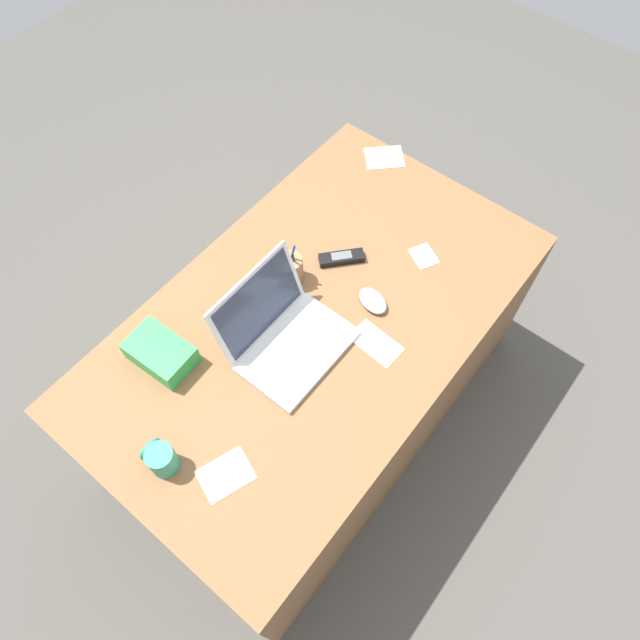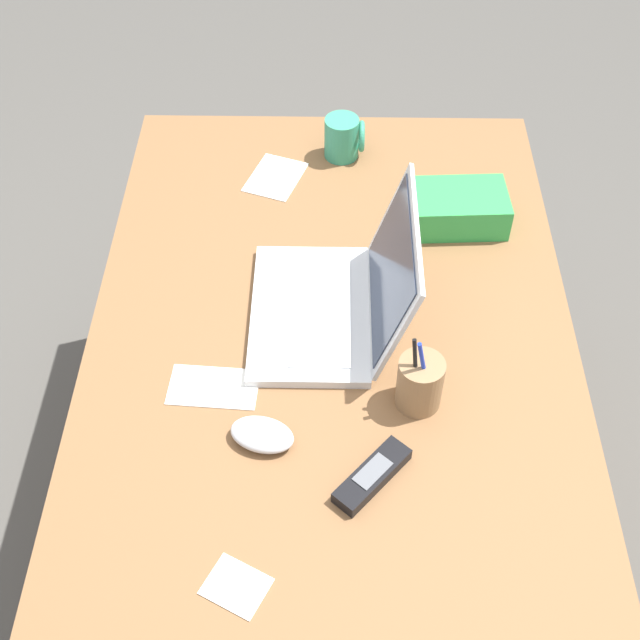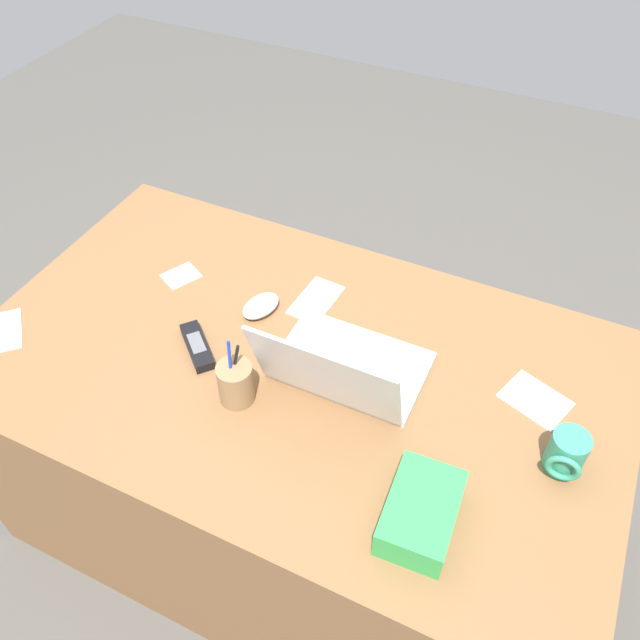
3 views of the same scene
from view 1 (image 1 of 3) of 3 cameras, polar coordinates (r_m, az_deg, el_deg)
The scene contains 12 objects.
ground_plane at distance 2.45m, azimuth -0.44°, elevation -8.19°, with size 6.00×6.00×0.00m, color #4C4944.
desk at distance 2.12m, azimuth -0.51°, elevation -4.58°, with size 1.50×0.89×0.71m, color brown.
laptop at distance 1.73m, azimuth -3.43°, elevation -1.46°, with size 0.33×0.29×0.23m.
computer_mouse at distance 1.83m, azimuth 5.14°, elevation 1.87°, with size 0.07×0.11×0.03m, color silver.
coffee_mug_white at distance 1.63m, azimuth -15.13°, elevation -12.84°, with size 0.08×0.09×0.09m.
cordless_phone at distance 1.92m, azimuth 2.09°, elevation 6.03°, with size 0.14×0.13×0.03m.
pen_holder at distance 1.85m, azimuth -2.84°, elevation 4.97°, with size 0.08×0.08×0.17m.
snack_bag at distance 1.77m, azimuth -15.15°, elevation -3.11°, with size 0.13×0.19×0.07m, color green.
paper_note_near_laptop at distance 1.77m, azimuth 5.44°, elevation -2.25°, with size 0.09×0.15×0.00m, color white.
paper_note_left at distance 1.97m, azimuth 10.00°, elevation 6.12°, with size 0.07×0.09×0.00m, color white.
paper_note_right at distance 1.64m, azimuth -9.11°, elevation -14.57°, with size 0.14×0.10×0.00m, color white.
paper_note_front at distance 2.25m, azimuth 6.25°, elevation 15.38°, with size 0.14×0.11×0.00m, color white.
Camera 1 is at (-0.71, -0.59, 2.27)m, focal length 33.06 mm.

